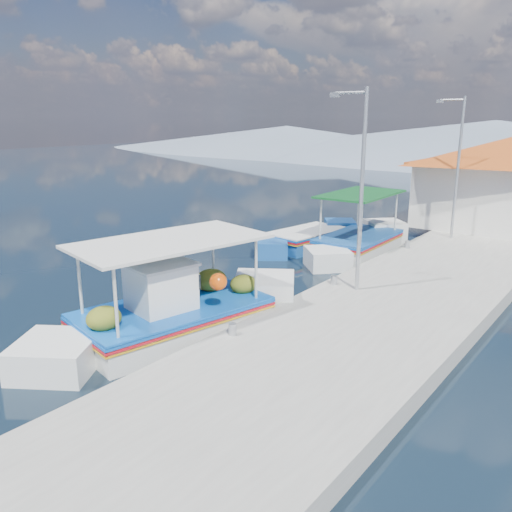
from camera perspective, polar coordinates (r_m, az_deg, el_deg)
The scene contains 8 objects.
ground at distance 17.63m, azimuth -5.71°, elevation -3.92°, with size 160.00×160.00×0.00m, color black.
quay at distance 19.68m, azimuth 19.56°, elevation -1.94°, with size 5.00×44.00×0.50m, color #A1A097.
bollards at distance 19.61m, azimuth 13.16°, elevation -0.29°, with size 0.20×17.20×0.30m.
main_caique at distance 14.26m, azimuth -8.80°, elevation -6.29°, with size 3.74×8.70×2.92m.
caique_green_canopy at distance 22.78m, azimuth 11.20°, elevation 1.37°, with size 2.43×7.70×2.88m.
caique_blue_hull at distance 23.52m, azimuth 5.68°, elevation 1.74°, with size 2.54×6.54×1.17m.
lamp_post_near at distance 15.82m, azimuth 11.19°, elevation 8.03°, with size 1.21×0.14×6.00m.
lamp_post_far at distance 24.17m, azimuth 21.01°, elevation 9.68°, with size 1.21×0.14×6.00m.
Camera 1 is at (11.52, -12.06, 5.71)m, focal length 36.68 mm.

